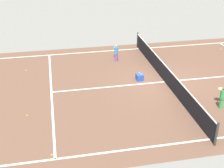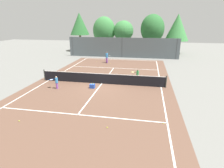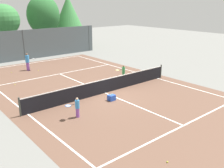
{
  "view_description": "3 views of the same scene",
  "coord_description": "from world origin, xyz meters",
  "px_view_note": "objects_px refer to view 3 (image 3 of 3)",
  "views": [
    {
      "loc": [
        15.13,
        -6.11,
        8.0
      ],
      "look_at": [
        0.93,
        -3.27,
        0.65
      ],
      "focal_mm": 50.27,
      "sensor_mm": 36.0,
      "label": 1
    },
    {
      "loc": [
        4.13,
        -16.47,
        5.63
      ],
      "look_at": [
        1.35,
        -1.88,
        0.66
      ],
      "focal_mm": 30.02,
      "sensor_mm": 36.0,
      "label": 2
    },
    {
      "loc": [
        -10.24,
        -12.99,
        5.94
      ],
      "look_at": [
        -0.21,
        -1.0,
        0.94
      ],
      "focal_mm": 40.81,
      "sensor_mm": 36.0,
      "label": 3
    }
  ],
  "objects_px": {
    "tennis_ball_2": "(167,162)",
    "tennis_ball_5": "(11,72)",
    "player_2": "(77,107)",
    "ball_crate": "(111,98)",
    "tennis_ball_3": "(38,70)",
    "player_1": "(28,62)",
    "tennis_ball_4": "(15,85)",
    "player_0": "(123,72)"
  },
  "relations": [
    {
      "from": "player_2",
      "to": "tennis_ball_5",
      "type": "distance_m",
      "value": 11.66
    },
    {
      "from": "ball_crate",
      "to": "tennis_ball_2",
      "type": "bearing_deg",
      "value": -111.72
    },
    {
      "from": "tennis_ball_2",
      "to": "tennis_ball_5",
      "type": "relative_size",
      "value": 1.0
    },
    {
      "from": "player_2",
      "to": "ball_crate",
      "type": "distance_m",
      "value": 3.16
    },
    {
      "from": "player_1",
      "to": "ball_crate",
      "type": "relative_size",
      "value": 3.67
    },
    {
      "from": "player_2",
      "to": "player_0",
      "type": "bearing_deg",
      "value": 29.08
    },
    {
      "from": "ball_crate",
      "to": "tennis_ball_3",
      "type": "bearing_deg",
      "value": 92.23
    },
    {
      "from": "tennis_ball_2",
      "to": "tennis_ball_4",
      "type": "relative_size",
      "value": 1.0
    },
    {
      "from": "tennis_ball_2",
      "to": "player_2",
      "type": "bearing_deg",
      "value": 94.5
    },
    {
      "from": "tennis_ball_2",
      "to": "tennis_ball_5",
      "type": "xyz_separation_m",
      "value": [
        0.06,
        17.4,
        0.0
      ]
    },
    {
      "from": "tennis_ball_4",
      "to": "tennis_ball_3",
      "type": "bearing_deg",
      "value": 42.43
    },
    {
      "from": "player_2",
      "to": "ball_crate",
      "type": "height_order",
      "value": "player_2"
    },
    {
      "from": "player_0",
      "to": "tennis_ball_4",
      "type": "bearing_deg",
      "value": 151.24
    },
    {
      "from": "tennis_ball_2",
      "to": "tennis_ball_4",
      "type": "xyz_separation_m",
      "value": [
        -1.01,
        13.6,
        0.0
      ]
    },
    {
      "from": "tennis_ball_4",
      "to": "ball_crate",
      "type": "bearing_deg",
      "value": -63.13
    },
    {
      "from": "player_0",
      "to": "tennis_ball_3",
      "type": "relative_size",
      "value": 17.28
    },
    {
      "from": "player_1",
      "to": "tennis_ball_5",
      "type": "distance_m",
      "value": 1.71
    },
    {
      "from": "player_2",
      "to": "tennis_ball_4",
      "type": "bearing_deg",
      "value": 94.03
    },
    {
      "from": "tennis_ball_3",
      "to": "tennis_ball_4",
      "type": "relative_size",
      "value": 1.0
    },
    {
      "from": "player_2",
      "to": "tennis_ball_3",
      "type": "xyz_separation_m",
      "value": [
        2.65,
        10.76,
        -0.56
      ]
    },
    {
      "from": "ball_crate",
      "to": "tennis_ball_5",
      "type": "bearing_deg",
      "value": 103.05
    },
    {
      "from": "tennis_ball_5",
      "to": "player_1",
      "type": "bearing_deg",
      "value": -5.08
    },
    {
      "from": "tennis_ball_3",
      "to": "ball_crate",
      "type": "bearing_deg",
      "value": -87.77
    },
    {
      "from": "player_2",
      "to": "tennis_ball_5",
      "type": "relative_size",
      "value": 17.1
    },
    {
      "from": "player_0",
      "to": "tennis_ball_2",
      "type": "bearing_deg",
      "value": -123.64
    },
    {
      "from": "tennis_ball_2",
      "to": "tennis_ball_4",
      "type": "distance_m",
      "value": 13.64
    },
    {
      "from": "player_1",
      "to": "player_2",
      "type": "height_order",
      "value": "player_1"
    },
    {
      "from": "player_0",
      "to": "tennis_ball_4",
      "type": "height_order",
      "value": "player_0"
    },
    {
      "from": "player_0",
      "to": "tennis_ball_5",
      "type": "distance_m",
      "value": 10.08
    },
    {
      "from": "player_0",
      "to": "player_2",
      "type": "distance_m",
      "value": 7.8
    },
    {
      "from": "player_2",
      "to": "tennis_ball_4",
      "type": "height_order",
      "value": "player_2"
    },
    {
      "from": "player_0",
      "to": "tennis_ball_5",
      "type": "relative_size",
      "value": 17.28
    },
    {
      "from": "tennis_ball_3",
      "to": "tennis_ball_5",
      "type": "bearing_deg",
      "value": 157.68
    },
    {
      "from": "tennis_ball_2",
      "to": "tennis_ball_5",
      "type": "height_order",
      "value": "same"
    },
    {
      "from": "ball_crate",
      "to": "tennis_ball_2",
      "type": "relative_size",
      "value": 6.54
    },
    {
      "from": "player_1",
      "to": "ball_crate",
      "type": "xyz_separation_m",
      "value": [
        1.02,
        -10.77,
        -0.64
      ]
    },
    {
      "from": "tennis_ball_3",
      "to": "tennis_ball_4",
      "type": "distance_m",
      "value": 4.34
    },
    {
      "from": "player_2",
      "to": "tennis_ball_3",
      "type": "bearing_deg",
      "value": 76.15
    },
    {
      "from": "player_0",
      "to": "tennis_ball_2",
      "type": "xyz_separation_m",
      "value": [
        -6.36,
        -9.56,
        -0.56
      ]
    },
    {
      "from": "ball_crate",
      "to": "player_1",
      "type": "bearing_deg",
      "value": 95.39
    },
    {
      "from": "tennis_ball_2",
      "to": "tennis_ball_3",
      "type": "height_order",
      "value": "same"
    },
    {
      "from": "tennis_ball_3",
      "to": "tennis_ball_5",
      "type": "height_order",
      "value": "same"
    }
  ]
}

